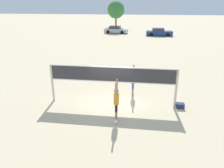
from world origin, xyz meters
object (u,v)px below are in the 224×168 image
at_px(player_spiker, 116,100).
at_px(tree_left_cluster, 116,10).
at_px(volleyball_net, 112,79).
at_px(player_blocker, 133,80).
at_px(gear_bag, 180,106).
at_px(volleyball, 116,122).
at_px(parked_car_near, 116,30).
at_px(parked_car_mid, 159,32).

height_order(player_spiker, tree_left_cluster, tree_left_cluster).
bearing_deg(volleyball_net, player_blocker, 52.78).
relative_size(volleyball_net, player_blocker, 3.74).
bearing_deg(tree_left_cluster, gear_bag, -77.22).
relative_size(player_spiker, volleyball, 9.73).
bearing_deg(tree_left_cluster, player_spiker, -83.05).
bearing_deg(parked_car_near, parked_car_mid, -9.59).
xyz_separation_m(player_spiker, volleyball, (0.02, -0.43, -1.06)).
bearing_deg(tree_left_cluster, parked_car_mid, -37.34).
height_order(gear_bag, tree_left_cluster, tree_left_cluster).
relative_size(player_blocker, volleyball, 8.97).
bearing_deg(player_blocker, volleyball, -10.17).
relative_size(volleyball, gear_bag, 0.48).
bearing_deg(parked_car_mid, player_spiker, -97.64).
bearing_deg(player_blocker, volleyball_net, -37.22).
bearing_deg(gear_bag, volleyball_net, -179.69).
height_order(volleyball, parked_car_mid, parked_car_mid).
xyz_separation_m(gear_bag, tree_left_cluster, (-8.27, 36.45, 4.15)).
distance_m(gear_bag, parked_car_near, 33.11).
height_order(volleyball_net, player_spiker, volleyball_net).
relative_size(player_blocker, parked_car_near, 0.43).
xyz_separation_m(volleyball_net, tree_left_cluster, (-4.19, 36.48, 2.63)).
bearing_deg(player_spiker, volleyball, -177.03).
distance_m(parked_car_near, tree_left_cluster, 5.65).
distance_m(player_blocker, gear_bag, 3.40).
height_order(player_blocker, parked_car_mid, player_blocker).
xyz_separation_m(volleyball, parked_car_mid, (4.16, 32.00, 0.52)).
distance_m(player_spiker, volleyball, 1.14).
bearing_deg(parked_car_near, volleyball, -76.09).
distance_m(volleyball, parked_car_mid, 32.27).
bearing_deg(player_spiker, gear_bag, -62.56).
distance_m(player_spiker, player_blocker, 3.49).
bearing_deg(gear_bag, parked_car_near, 103.53).
relative_size(player_blocker, tree_left_cluster, 0.33).
relative_size(volleyball_net, tree_left_cluster, 1.24).
distance_m(volleyball_net, volleyball, 2.79).
xyz_separation_m(volleyball_net, volleyball, (0.50, -2.27, -1.55)).
distance_m(volleyball_net, tree_left_cluster, 36.81).
distance_m(player_spiker, tree_left_cluster, 38.73).
height_order(gear_bag, parked_car_mid, parked_car_mid).
relative_size(parked_car_near, tree_left_cluster, 0.78).
bearing_deg(volleyball, gear_bag, 32.67).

